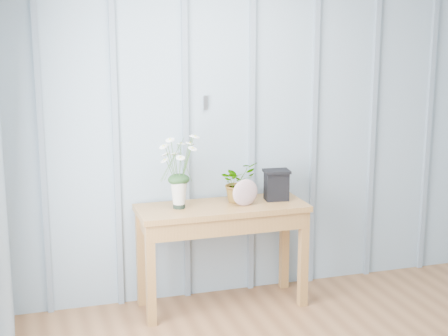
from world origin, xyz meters
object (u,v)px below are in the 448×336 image
object	(u,v)px
daisy_vase	(178,161)
carved_box	(276,185)
felt_disc_vessel	(245,193)
sideboard	(222,221)

from	to	relation	value
daisy_vase	carved_box	world-z (taller)	daisy_vase
carved_box	felt_disc_vessel	bearing A→B (deg)	-162.42
daisy_vase	felt_disc_vessel	bearing A→B (deg)	-10.11
carved_box	daisy_vase	bearing A→B (deg)	-179.73
sideboard	daisy_vase	xyz separation A→B (m)	(-0.30, 0.02, 0.45)
felt_disc_vessel	daisy_vase	bearing A→B (deg)	163.30
daisy_vase	felt_disc_vessel	xyz separation A→B (m)	(0.46, -0.08, -0.24)
sideboard	felt_disc_vessel	bearing A→B (deg)	-22.25
sideboard	felt_disc_vessel	distance (m)	0.27
daisy_vase	felt_disc_vessel	size ratio (longest dim) A/B	2.76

